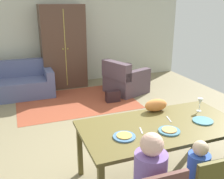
{
  "coord_description": "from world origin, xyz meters",
  "views": [
    {
      "loc": [
        -1.26,
        -3.61,
        2.18
      ],
      "look_at": [
        0.12,
        0.04,
        0.85
      ],
      "focal_mm": 41.81,
      "sensor_mm": 36.0,
      "label": 1
    }
  ],
  "objects": [
    {
      "name": "pizza_near_man",
      "position": [
        -0.24,
        -1.28,
        0.78
      ],
      "size": [
        0.17,
        0.17,
        0.01
      ],
      "primitive_type": "cylinder",
      "color": "gold",
      "rests_on": "plate_near_man"
    },
    {
      "name": "back_wall",
      "position": [
        0.0,
        3.48,
        1.35
      ],
      "size": [
        6.94,
        0.1,
        2.7
      ],
      "primitive_type": "cube",
      "color": "beige",
      "rests_on": "ground_plane"
    },
    {
      "name": "wine_glass",
      "position": [
        1.0,
        -0.98,
        0.89
      ],
      "size": [
        0.07,
        0.07,
        0.19
      ],
      "color": "silver",
      "rests_on": "dining_table"
    },
    {
      "name": "armoire",
      "position": [
        -0.07,
        3.09,
        1.05
      ],
      "size": [
        1.1,
        0.59,
        2.1
      ],
      "color": "#4B3327",
      "rests_on": "ground_plane"
    },
    {
      "name": "plate_near_child",
      "position": [
        0.3,
        -1.34,
        0.77
      ],
      "size": [
        0.25,
        0.25,
        0.02
      ],
      "primitive_type": "cylinder",
      "color": "teal",
      "rests_on": "dining_table"
    },
    {
      "name": "fork",
      "position": [
        0.01,
        -1.21,
        0.76
      ],
      "size": [
        0.06,
        0.15,
        0.01
      ],
      "primitive_type": "cube",
      "rotation": [
        0.0,
        0.0,
        -0.27
      ],
      "color": "silver",
      "rests_on": "dining_table"
    },
    {
      "name": "knife",
      "position": [
        0.47,
        -1.06,
        0.76
      ],
      "size": [
        0.05,
        0.17,
        0.01
      ],
      "primitive_type": "cube",
      "rotation": [
        0.0,
        0.0,
        -0.24
      ],
      "color": "silver",
      "rests_on": "dining_table"
    },
    {
      "name": "cat",
      "position": [
        0.45,
        -0.77,
        0.84
      ],
      "size": [
        0.32,
        0.17,
        0.17
      ],
      "primitive_type": "ellipsoid",
      "rotation": [
        0.0,
        0.0,
        -0.03
      ],
      "color": "orange",
      "rests_on": "dining_table"
    },
    {
      "name": "armchair",
      "position": [
        1.22,
        2.04,
        0.32
      ],
      "size": [
        1.1,
        1.09,
        0.82
      ],
      "color": "#54424D",
      "rests_on": "ground_plane"
    },
    {
      "name": "area_rug",
      "position": [
        -0.06,
        1.86,
        0.0
      ],
      "size": [
        2.6,
        1.8,
        0.01
      ],
      "primitive_type": "cube",
      "color": "#98442B",
      "rests_on": "ground_plane"
    },
    {
      "name": "pizza_near_child",
      "position": [
        0.3,
        -1.34,
        0.78
      ],
      "size": [
        0.17,
        0.17,
        0.01
      ],
      "primitive_type": "cylinder",
      "color": "#DD944B",
      "rests_on": "plate_near_child"
    },
    {
      "name": "plate_near_woman",
      "position": [
        0.83,
        -1.26,
        0.77
      ],
      "size": [
        0.25,
        0.25,
        0.02
      ],
      "primitive_type": "cylinder",
      "color": "teal",
      "rests_on": "dining_table"
    },
    {
      "name": "dining_table",
      "position": [
        0.3,
        -1.16,
        0.69
      ],
      "size": [
        1.94,
        0.99,
        0.76
      ],
      "color": "brown",
      "rests_on": "ground_plane"
    },
    {
      "name": "ground_plane",
      "position": [
        0.0,
        0.41,
        -0.01
      ],
      "size": [
        6.94,
        6.03,
        0.02
      ],
      "primitive_type": "cube",
      "color": "#827757"
    },
    {
      "name": "handbag",
      "position": [
        0.72,
        1.56,
        0.13
      ],
      "size": [
        0.32,
        0.16,
        0.26
      ],
      "primitive_type": "cube",
      "color": "black",
      "rests_on": "ground_plane"
    },
    {
      "name": "couch",
      "position": [
        -1.44,
        2.72,
        0.3
      ],
      "size": [
        1.96,
        0.86,
        0.82
      ],
      "color": "#515881",
      "rests_on": "ground_plane"
    },
    {
      "name": "plate_near_man",
      "position": [
        -0.24,
        -1.28,
        0.77
      ],
      "size": [
        0.25,
        0.25,
        0.02
      ],
      "primitive_type": "cylinder",
      "color": "teal",
      "rests_on": "dining_table"
    }
  ]
}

